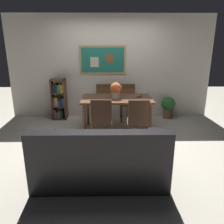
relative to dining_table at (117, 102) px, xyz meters
The scene contains 12 objects.
ground_plane 0.85m from the dining_table, 105.37° to the right, with size 12.00×12.00×0.00m, color beige.
wall_back_with_painting 1.28m from the dining_table, 97.81° to the left, with size 5.20×0.14×2.60m.
dining_table is the anchor object (origin of this frame).
dining_chair_far_right 0.81m from the dining_table, 67.70° to the left, with size 0.40×0.41×0.91m.
dining_chair_far_left 0.81m from the dining_table, 112.56° to the left, with size 0.40×0.41×0.91m.
dining_chair_near_left 0.81m from the dining_table, 113.21° to the right, with size 0.40×0.41×0.91m.
dining_chair_near_right 0.86m from the dining_table, 64.56° to the right, with size 0.40×0.41×0.91m.
leather_couch 1.99m from the dining_table, 98.74° to the right, with size 1.80×0.84×0.84m.
bookshelf 1.68m from the dining_table, 150.34° to the left, with size 0.36×0.28×1.04m.
potted_ivy 1.66m from the dining_table, 31.53° to the left, with size 0.36×0.36×0.57m.
flower_vase 0.30m from the dining_table, 118.98° to the right, with size 0.25×0.24×0.34m.
tv_remote 0.53m from the dining_table, 10.97° to the left, with size 0.14×0.15×0.02m.
Camera 1 is at (-0.03, -4.10, 1.83)m, focal length 34.88 mm.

